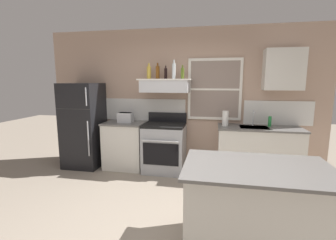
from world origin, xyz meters
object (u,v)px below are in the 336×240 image
at_px(refrigerator, 84,125).
at_px(bottle_clear_tall, 174,71).
at_px(stove_range, 164,147).
at_px(kitchen_island, 255,211).
at_px(toaster, 126,117).
at_px(bottle_amber_wine, 158,72).
at_px(paper_towel_roll, 225,118).
at_px(bottle_balsamic_dark, 166,73).
at_px(dish_soap_bottle, 270,121).
at_px(bottle_olive_oil_square, 182,73).
at_px(bottle_champagne_gold_foil, 149,72).

bearing_deg(refrigerator, bottle_clear_tall, 2.77).
distance_m(stove_range, kitchen_island, 2.43).
height_order(toaster, bottle_amber_wine, bottle_amber_wine).
bearing_deg(paper_towel_roll, bottle_balsamic_dark, 174.95).
relative_size(toaster, dish_soap_bottle, 1.65).
bearing_deg(toaster, refrigerator, -175.57).
xyz_separation_m(refrigerator, toaster, (0.87, 0.07, 0.18)).
distance_m(bottle_balsamic_dark, bottle_clear_tall, 0.19).
relative_size(stove_range, bottle_balsamic_dark, 4.48).
bearing_deg(refrigerator, kitchen_island, -33.75).
distance_m(refrigerator, bottle_olive_oil_square, 2.22).
relative_size(bottle_olive_oil_square, kitchen_island, 0.17).
relative_size(bottle_clear_tall, kitchen_island, 0.24).
height_order(refrigerator, bottle_balsamic_dark, bottle_balsamic_dark).
relative_size(paper_towel_roll, kitchen_island, 0.19).
bearing_deg(bottle_olive_oil_square, bottle_amber_wine, 168.55).
bearing_deg(kitchen_island, bottle_balsamic_dark, 121.92).
xyz_separation_m(bottle_balsamic_dark, paper_towel_roll, (1.11, -0.10, -0.80)).
height_order(bottle_amber_wine, bottle_olive_oil_square, bottle_amber_wine).
xyz_separation_m(dish_soap_bottle, kitchen_island, (-0.54, -2.16, -0.54)).
relative_size(stove_range, kitchen_island, 0.78).
relative_size(bottle_amber_wine, dish_soap_bottle, 1.63).
height_order(bottle_olive_oil_square, kitchen_island, bottle_olive_oil_square).
relative_size(refrigerator, bottle_olive_oil_square, 6.84).
bearing_deg(paper_towel_roll, refrigerator, -178.75).
bearing_deg(dish_soap_bottle, bottle_olive_oil_square, -176.60).
distance_m(stove_range, bottle_olive_oil_square, 1.42).
bearing_deg(stove_range, dish_soap_bottle, 4.18).
height_order(bottle_clear_tall, bottle_olive_oil_square, bottle_clear_tall).
bearing_deg(bottle_clear_tall, dish_soap_bottle, 2.42).
bearing_deg(bottle_balsamic_dark, paper_towel_roll, -5.05).
bearing_deg(dish_soap_bottle, refrigerator, -177.40).
relative_size(bottle_champagne_gold_foil, bottle_amber_wine, 0.98).
height_order(bottle_champagne_gold_foil, bottle_olive_oil_square, bottle_champagne_gold_foil).
height_order(toaster, bottle_clear_tall, bottle_clear_tall).
relative_size(refrigerator, bottle_clear_tall, 4.88).
xyz_separation_m(paper_towel_roll, kitchen_island, (0.23, -2.06, -0.59)).
distance_m(stove_range, bottle_clear_tall, 1.43).
distance_m(bottle_champagne_gold_foil, dish_soap_bottle, 2.37).
xyz_separation_m(toaster, bottle_champagne_gold_foil, (0.46, 0.07, 0.86)).
height_order(bottle_champagne_gold_foil, paper_towel_roll, bottle_champagne_gold_foil).
xyz_separation_m(bottle_champagne_gold_foil, paper_towel_roll, (1.43, -0.08, -0.82)).
bearing_deg(dish_soap_bottle, toaster, -178.00).
height_order(refrigerator, paper_towel_roll, refrigerator).
bearing_deg(bottle_balsamic_dark, kitchen_island, -58.08).
bearing_deg(dish_soap_bottle, kitchen_island, -103.98).
relative_size(toaster, bottle_clear_tall, 0.87).
bearing_deg(bottle_amber_wine, kitchen_island, -55.28).
distance_m(bottle_balsamic_dark, dish_soap_bottle, 2.06).
xyz_separation_m(refrigerator, bottle_amber_wine, (1.49, 0.17, 1.04)).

